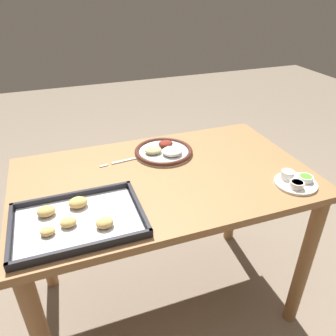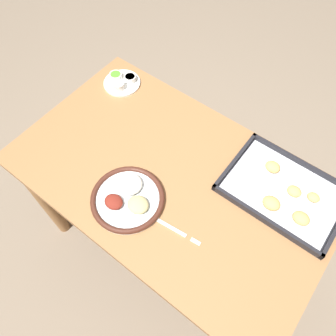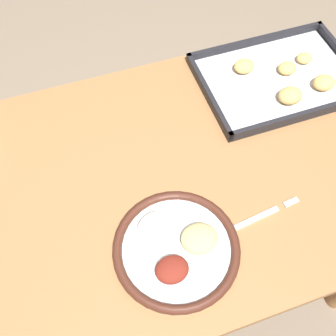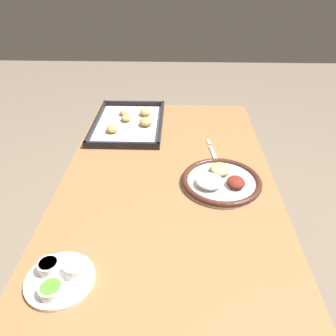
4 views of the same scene
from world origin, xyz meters
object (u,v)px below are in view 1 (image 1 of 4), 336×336
object	(u,v)px
dinner_plate	(164,151)
saucer_plate	(296,181)
baking_tray	(77,220)
fork	(124,161)

from	to	relation	value
dinner_plate	saucer_plate	world-z (taller)	same
dinner_plate	baking_tray	xyz separation A→B (m)	(0.42, 0.35, -0.00)
fork	saucer_plate	xyz separation A→B (m)	(-0.57, 0.40, 0.01)
dinner_plate	baking_tray	size ratio (longest dim) A/B	0.63
dinner_plate	baking_tray	distance (m)	0.55
fork	saucer_plate	distance (m)	0.70
saucer_plate	baking_tray	size ratio (longest dim) A/B	0.38
baking_tray	dinner_plate	bearing A→B (deg)	-140.16
dinner_plate	saucer_plate	distance (m)	0.56
dinner_plate	fork	xyz separation A→B (m)	(0.18, 0.01, -0.01)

